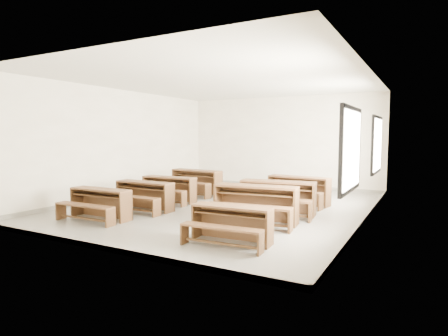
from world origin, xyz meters
The scene contains 9 objects.
room centered at (0.09, 0.00, 2.14)m, with size 8.50×8.50×3.20m.
desk_set_0 centered at (-1.69, -2.63, 0.39)m, with size 1.51×0.81×0.67m.
desk_set_1 centered at (-1.50, -1.39, 0.41)m, with size 1.57×0.82×0.70m.
desk_set_2 centered at (-1.66, -0.18, 0.41)m, with size 1.60×0.90×0.70m.
desk_set_3 centered at (-1.72, 1.30, 0.45)m, with size 1.78×1.05×0.76m.
desk_set_4 centered at (1.69, -2.85, 0.37)m, with size 1.45×0.81×0.63m.
desk_set_5 centered at (1.47, -1.33, 0.46)m, with size 1.86×1.11×0.79m.
desk_set_6 centered at (1.57, -0.30, 0.46)m, with size 1.83×1.10×0.78m.
desk_set_7 centered at (1.60, 1.18, 0.43)m, with size 1.74×1.04×0.75m.
Camera 1 is at (4.62, -8.43, 1.84)m, focal length 30.00 mm.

